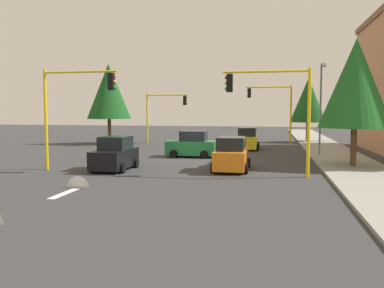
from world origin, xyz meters
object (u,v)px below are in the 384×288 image
(traffic_signal_far_right, at_px, (164,108))
(car_black, at_px, (115,155))
(car_orange, at_px, (231,155))
(traffic_signal_far_left, at_px, (273,103))
(traffic_signal_near_left, at_px, (274,101))
(traffic_signal_near_right, at_px, (73,100))
(street_lamp_curbside, at_px, (321,99))
(car_green, at_px, (192,145))
(car_yellow, at_px, (247,139))
(tree_roadside_near, at_px, (356,83))
(tree_opposite_side, at_px, (109,91))
(tree_roadside_far, at_px, (308,100))

(traffic_signal_far_right, distance_m, car_black, 19.67)
(car_orange, bearing_deg, traffic_signal_far_left, 172.41)
(traffic_signal_near_left, xyz_separation_m, traffic_signal_near_right, (0.00, -11.43, 0.11))
(street_lamp_curbside, relative_size, car_orange, 1.73)
(traffic_signal_near_right, bearing_deg, traffic_signal_far_right, 179.72)
(traffic_signal_near_right, xyz_separation_m, car_green, (-8.00, 5.46, -3.25))
(car_yellow, bearing_deg, traffic_signal_far_left, 157.26)
(traffic_signal_far_left, bearing_deg, traffic_signal_near_left, -0.12)
(traffic_signal_far_right, distance_m, tree_roadside_near, 22.76)
(traffic_signal_far_right, bearing_deg, traffic_signal_near_left, 29.54)
(car_black, distance_m, car_yellow, 15.68)
(traffic_signal_near_right, xyz_separation_m, car_orange, (-1.77, 9.04, -3.25))
(tree_opposite_side, relative_size, car_green, 2.26)
(tree_roadside_far, bearing_deg, traffic_signal_far_right, -75.19)
(traffic_signal_far_left, xyz_separation_m, car_yellow, (5.32, -2.23, -3.32))
(tree_opposite_side, relative_size, tree_roadside_far, 1.18)
(tree_roadside_far, xyz_separation_m, car_orange, (22.23, -6.18, -3.72))
(car_black, bearing_deg, traffic_signal_far_left, 154.51)
(traffic_signal_near_left, bearing_deg, street_lamp_curbside, 160.00)
(traffic_signal_near_right, relative_size, car_green, 1.59)
(car_black, bearing_deg, car_yellow, 153.50)
(traffic_signal_far_right, relative_size, tree_opposite_side, 0.63)
(tree_opposite_side, bearing_deg, tree_roadside_far, 106.31)
(traffic_signal_far_right, bearing_deg, traffic_signal_far_left, 90.00)
(traffic_signal_far_right, height_order, tree_roadside_near, tree_roadside_near)
(traffic_signal_near_left, xyz_separation_m, car_black, (-0.65, -9.18, -3.14))
(car_yellow, bearing_deg, traffic_signal_far_right, -120.17)
(tree_opposite_side, xyz_separation_m, car_black, (17.35, 7.52, -4.56))
(traffic_signal_near_right, relative_size, car_black, 1.57)
(tree_opposite_side, height_order, car_black, tree_opposite_side)
(traffic_signal_near_left, xyz_separation_m, car_orange, (-1.77, -2.38, -3.14))
(traffic_signal_near_right, height_order, traffic_signal_far_left, traffic_signal_far_left)
(traffic_signal_near_left, relative_size, car_green, 1.55)
(traffic_signal_far_left, relative_size, tree_roadside_far, 0.85)
(traffic_signal_far_left, xyz_separation_m, car_black, (19.35, -9.22, -3.32))
(street_lamp_curbside, bearing_deg, traffic_signal_near_left, -20.00)
(car_green, bearing_deg, traffic_signal_far_right, -155.93)
(tree_roadside_far, relative_size, car_green, 1.91)
(tree_opposite_side, distance_m, car_black, 19.45)
(tree_roadside_far, bearing_deg, car_orange, -15.55)
(tree_opposite_side, bearing_deg, car_orange, 41.42)
(tree_roadside_far, bearing_deg, tree_roadside_near, 2.86)
(traffic_signal_far_left, bearing_deg, tree_roadside_far, 136.80)
(car_green, bearing_deg, tree_opposite_side, -132.98)
(traffic_signal_near_right, distance_m, car_black, 4.00)
(traffic_signal_far_left, distance_m, car_orange, 18.68)
(car_yellow, bearing_deg, tree_roadside_far, 147.29)
(traffic_signal_far_right, relative_size, car_orange, 1.30)
(traffic_signal_near_left, distance_m, traffic_signal_near_right, 11.43)
(street_lamp_curbside, relative_size, car_green, 1.90)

